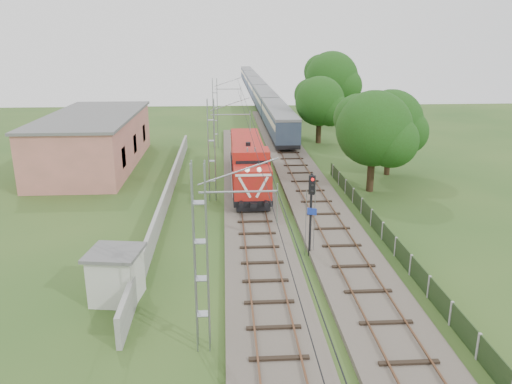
{
  "coord_description": "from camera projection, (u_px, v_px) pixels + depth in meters",
  "views": [
    {
      "loc": [
        -1.98,
        -26.1,
        12.39
      ],
      "look_at": [
        0.12,
        6.77,
        2.2
      ],
      "focal_mm": 35.0,
      "sensor_mm": 36.0,
      "label": 1
    }
  ],
  "objects": [
    {
      "name": "ground",
      "position": [
        261.0,
        263.0,
        28.66
      ],
      "size": [
        140.0,
        140.0,
        0.0
      ],
      "primitive_type": "plane",
      "color": "#284B1C",
      "rests_on": "ground"
    },
    {
      "name": "tree_b",
      "position": [
        392.0,
        122.0,
        45.83
      ],
      "size": [
        6.15,
        5.86,
        7.98
      ],
      "color": "#3A2918",
      "rests_on": "ground"
    },
    {
      "name": "tree_d",
      "position": [
        332.0,
        79.0,
        73.64
      ],
      "size": [
        8.19,
        7.8,
        10.62
      ],
      "color": "#3A2918",
      "rests_on": "ground"
    },
    {
      "name": "tree_c",
      "position": [
        320.0,
        102.0,
        60.05
      ],
      "size": [
        6.24,
        5.95,
        8.1
      ],
      "color": "#3A2918",
      "rests_on": "ground"
    },
    {
      "name": "station_building",
      "position": [
        94.0,
        140.0,
        49.85
      ],
      "size": [
        8.4,
        20.4,
        5.22
      ],
      "color": "tan",
      "rests_on": "ground"
    },
    {
      "name": "boundary_wall",
      "position": [
        168.0,
        192.0,
        39.48
      ],
      "size": [
        0.25,
        40.0,
        1.5
      ],
      "primitive_type": "cube",
      "color": "#9E9E99",
      "rests_on": "ground"
    },
    {
      "name": "catenary",
      "position": [
        212.0,
        150.0,
        38.72
      ],
      "size": [
        3.31,
        70.0,
        8.0
      ],
      "color": "gray",
      "rests_on": "ground"
    },
    {
      "name": "tree_a",
      "position": [
        375.0,
        129.0,
        40.63
      ],
      "size": [
        6.51,
        6.2,
        8.43
      ],
      "color": "#3A2918",
      "rests_on": "ground"
    },
    {
      "name": "track_main",
      "position": [
        254.0,
        218.0,
        35.28
      ],
      "size": [
        4.2,
        70.0,
        0.45
      ],
      "color": "#6B6054",
      "rests_on": "ground"
    },
    {
      "name": "fence",
      "position": [
        383.0,
        231.0,
        31.83
      ],
      "size": [
        0.12,
        32.0,
        1.2
      ],
      "color": "black",
      "rests_on": "ground"
    },
    {
      "name": "locomotive",
      "position": [
        248.0,
        162.0,
        42.98
      ],
      "size": [
        2.83,
        16.18,
        4.11
      ],
      "color": "black",
      "rests_on": "ground"
    },
    {
      "name": "signal_post",
      "position": [
        311.0,
        201.0,
        28.58
      ],
      "size": [
        0.53,
        0.43,
        5.03
      ],
      "color": "black",
      "rests_on": "ground"
    },
    {
      "name": "track_side",
      "position": [
        298.0,
        171.0,
        47.98
      ],
      "size": [
        4.2,
        80.0,
        0.45
      ],
      "color": "#6B6054",
      "rests_on": "ground"
    },
    {
      "name": "relay_hut",
      "position": [
        116.0,
        275.0,
        24.37
      ],
      "size": [
        2.85,
        2.85,
        2.58
      ],
      "color": "beige",
      "rests_on": "ground"
    },
    {
      "name": "coach_rake",
      "position": [
        257.0,
        87.0,
        105.32
      ],
      "size": [
        2.86,
        106.97,
        3.31
      ],
      "color": "black",
      "rests_on": "ground"
    }
  ]
}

